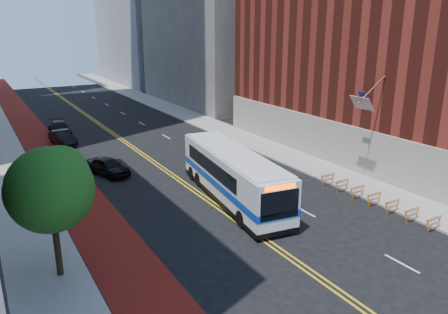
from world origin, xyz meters
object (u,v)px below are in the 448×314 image
(street_tree, at_px, (51,186))
(car_a, at_px, (108,166))
(car_c, at_px, (60,129))
(car_b, at_px, (62,138))
(transit_bus, at_px, (232,175))

(street_tree, xyz_separation_m, car_a, (6.57, 14.26, -4.15))
(street_tree, relative_size, car_c, 1.28)
(car_c, bearing_deg, car_b, -94.52)
(street_tree, xyz_separation_m, transit_bus, (12.87, 4.30, -2.99))
(car_a, bearing_deg, car_c, 73.43)
(street_tree, xyz_separation_m, car_b, (5.20, 26.51, -4.17))
(car_b, relative_size, car_c, 0.86)
(street_tree, relative_size, car_b, 1.49)
(transit_bus, bearing_deg, car_a, 129.87)
(street_tree, xyz_separation_m, car_c, (5.76, 31.05, -4.15))
(street_tree, bearing_deg, car_a, 65.25)
(car_b, height_order, car_c, car_c)
(transit_bus, height_order, car_a, transit_bus)
(street_tree, height_order, car_b, street_tree)
(street_tree, relative_size, car_a, 1.49)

